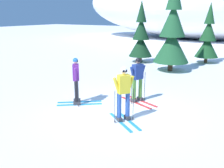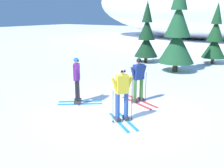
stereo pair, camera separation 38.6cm
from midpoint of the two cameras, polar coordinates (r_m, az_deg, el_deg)
ground_plane at (r=9.59m, az=0.72°, el=-5.70°), size 120.00×120.00×0.00m
skier_navy_jacket at (r=10.16m, az=4.73°, el=1.12°), size 1.80×1.07×1.81m
skier_yellow_jacket at (r=8.26m, az=1.31°, el=-2.11°), size 1.57×1.29×1.85m
skier_purple_jacket at (r=10.00m, az=-9.15°, el=0.86°), size 1.65×1.42×1.86m
pine_tree_far_left at (r=18.81m, az=5.94°, el=10.52°), size 1.71×1.71×4.43m
pine_tree_left at (r=16.03m, az=12.78°, el=11.23°), size 2.19×2.19×5.67m
pine_tree_center_left at (r=19.63m, az=20.29°, el=9.68°), size 1.65×1.65×4.28m
snow_ridge_background at (r=39.14m, az=20.39°, el=17.20°), size 36.77×18.68×10.47m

